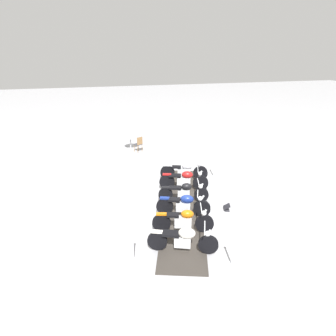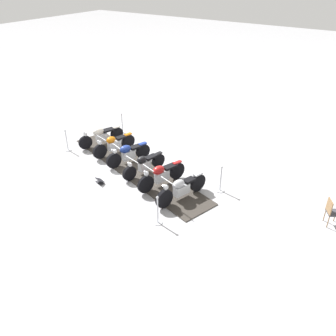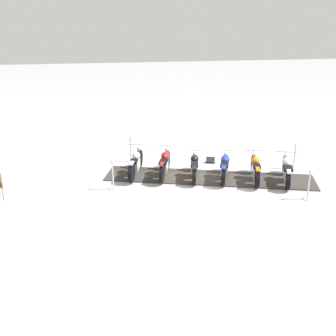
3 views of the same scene
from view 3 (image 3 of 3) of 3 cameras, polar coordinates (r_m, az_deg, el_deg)
name	(u,v)px [view 3 (image 3 of 3)]	position (r m, az deg, el deg)	size (l,w,h in m)	color
ground_plane	(209,178)	(15.75, 5.67, -1.40)	(80.00, 80.00, 0.00)	#B2B2B7
display_platform	(209,178)	(15.74, 5.68, -1.34)	(7.84, 1.54, 0.04)	#38332D
motorcycle_cream	(287,168)	(15.80, 16.02, -0.06)	(2.15, 1.05, 0.94)	black
motorcycle_copper	(255,168)	(15.67, 11.93, 0.00)	(2.11, 0.84, 0.96)	black
motorcycle_navy	(225,167)	(15.60, 7.82, 0.20)	(2.00, 0.89, 0.96)	black
motorcycle_black	(194,166)	(15.63, 3.66, 0.29)	(2.07, 0.81, 0.89)	black
motorcycle_maroon	(165,163)	(15.72, -0.43, 0.68)	(2.14, 0.87, 1.01)	black
motorcycle_chrome	(136,163)	(15.91, -4.46, 0.72)	(2.24, 0.93, 1.01)	black
stanchion_right_rear	(131,153)	(17.40, -5.15, 2.03)	(0.31, 0.31, 1.07)	silver
stanchion_left_front	(308,190)	(14.56, 18.75, -2.86)	(0.32, 0.32, 1.05)	silver
stanchion_right_front	(294,160)	(17.28, 16.99, 1.04)	(0.30, 0.30, 1.02)	silver
stanchion_left_rear	(113,181)	(14.71, -7.57, -1.76)	(0.35, 0.35, 1.07)	silver
info_placard	(210,161)	(17.35, 5.86, 0.95)	(0.34, 0.44, 0.23)	#333338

